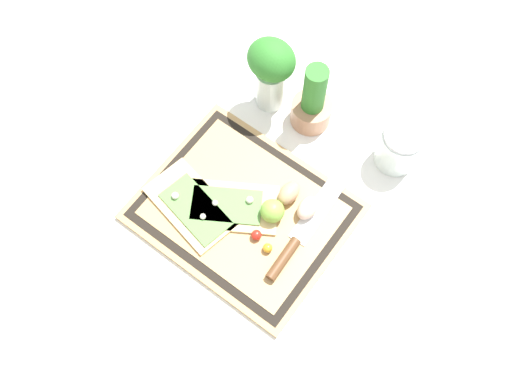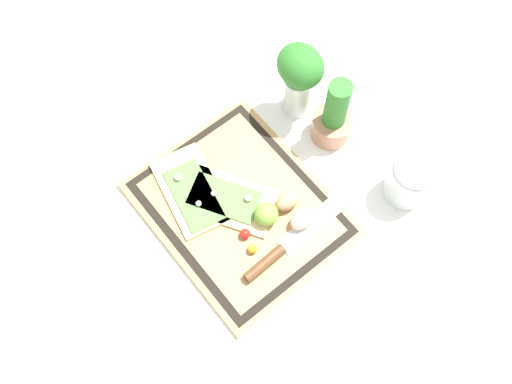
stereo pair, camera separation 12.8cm
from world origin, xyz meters
TOP-DOWN VIEW (x-y plane):
  - ground_plane at (0.00, 0.00)m, footprint 6.00×6.00m
  - cutting_board at (0.00, 0.00)m, footprint 0.43×0.35m
  - pizza_slice_near at (-0.09, -0.06)m, footprint 0.22×0.15m
  - pizza_slice_far at (-0.02, -0.01)m, footprint 0.22×0.20m
  - knife at (0.13, 0.01)m, footprint 0.05×0.30m
  - egg_brown at (0.06, 0.08)m, footprint 0.04×0.06m
  - egg_pink at (0.11, 0.08)m, footprint 0.04×0.06m
  - lime at (0.06, 0.03)m, footprint 0.05×0.05m
  - cherry_tomato_red at (0.06, -0.03)m, footprint 0.02×0.02m
  - cherry_tomato_yellow at (0.09, -0.04)m, footprint 0.02×0.02m
  - herb_pot at (-0.02, 0.28)m, footprint 0.09×0.09m
  - sauce_jar at (0.19, 0.31)m, footprint 0.09×0.09m
  - herb_glass at (-0.12, 0.26)m, footprint 0.11×0.10m

SIDE VIEW (x-z plane):
  - ground_plane at x=0.00m, z-range 0.00..0.00m
  - cutting_board at x=0.00m, z-range 0.00..0.02m
  - pizza_slice_near at x=-0.09m, z-range 0.01..0.03m
  - pizza_slice_far at x=-0.02m, z-range 0.01..0.03m
  - knife at x=0.13m, z-range 0.01..0.03m
  - cherry_tomato_yellow at x=0.09m, z-range 0.02..0.04m
  - cherry_tomato_red at x=0.06m, z-range 0.02..0.04m
  - egg_brown at x=0.06m, z-range 0.02..0.05m
  - egg_pink at x=0.11m, z-range 0.02..0.05m
  - lime at x=0.06m, z-range 0.02..0.07m
  - sauce_jar at x=0.19m, z-range -0.01..0.10m
  - herb_pot at x=-0.02m, z-range -0.03..0.16m
  - herb_glass at x=-0.12m, z-range 0.02..0.22m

